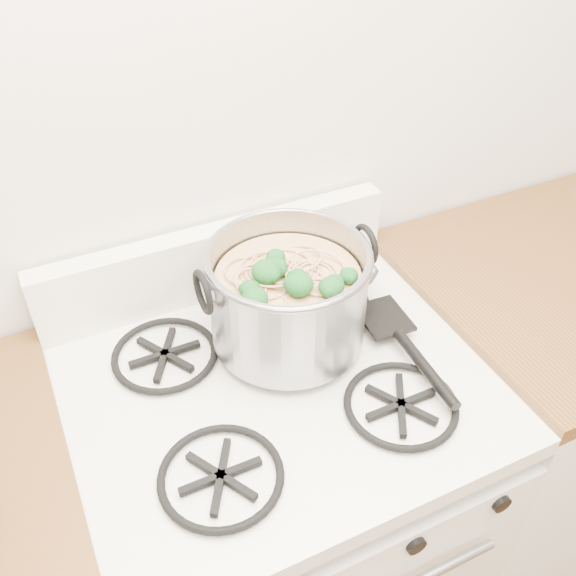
# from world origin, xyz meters

# --- Properties ---
(gas_range) EXTENTS (0.76, 0.66, 0.92)m
(gas_range) POSITION_xyz_m (0.00, 1.26, 0.44)
(gas_range) COLOR white
(gas_range) RESTS_ON ground
(counter_right) EXTENTS (1.00, 0.65, 0.92)m
(counter_right) POSITION_xyz_m (0.88, 1.26, 0.46)
(counter_right) COLOR silver
(counter_right) RESTS_ON ground
(stock_pot) EXTENTS (0.33, 0.30, 0.21)m
(stock_pot) POSITION_xyz_m (0.06, 1.35, 1.02)
(stock_pot) COLOR gray
(stock_pot) RESTS_ON gas_range
(spatula) EXTENTS (0.31, 0.33, 0.02)m
(spatula) POSITION_xyz_m (0.25, 1.31, 0.94)
(spatula) COLOR black
(spatula) RESTS_ON gas_range
(glass_bowl) EXTENTS (0.12, 0.12, 0.02)m
(glass_bowl) POSITION_xyz_m (0.16, 1.45, 0.94)
(glass_bowl) COLOR white
(glass_bowl) RESTS_ON gas_range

